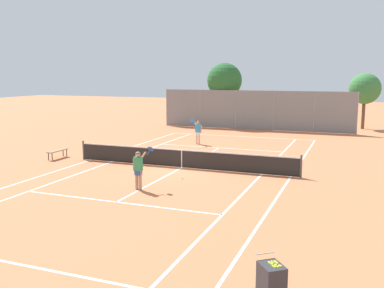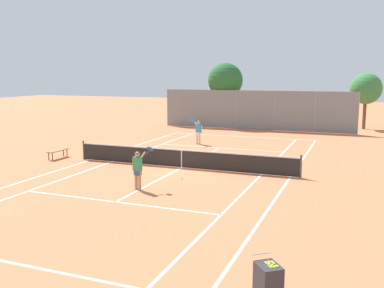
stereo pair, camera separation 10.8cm
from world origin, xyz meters
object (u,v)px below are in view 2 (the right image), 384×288
(tennis_net, at_px, (182,158))
(player_near_side, at_px, (138,168))
(ball_cart, at_px, (268,279))
(player_far_left, at_px, (198,131))
(courtside_bench, at_px, (58,151))
(tree_behind_left, at_px, (225,82))
(loose_tennis_ball_0, at_px, (182,178))
(loose_tennis_ball_3, at_px, (226,166))
(tree_behind_right, at_px, (365,90))

(tennis_net, relative_size, player_near_side, 6.76)
(ball_cart, xyz_separation_m, player_near_side, (-6.79, 6.92, 0.39))
(player_far_left, bearing_deg, courtside_bench, -127.04)
(ball_cart, height_order, player_far_left, player_far_left)
(ball_cart, distance_m, courtside_bench, 18.14)
(player_far_left, xyz_separation_m, tree_behind_left, (-1.39, 10.61, 3.14))
(tennis_net, bearing_deg, loose_tennis_ball_0, -67.13)
(tennis_net, distance_m, loose_tennis_ball_0, 2.44)
(ball_cart, relative_size, tree_behind_left, 0.17)
(ball_cart, xyz_separation_m, loose_tennis_ball_0, (-5.81, 9.24, -0.50))
(tennis_net, distance_m, loose_tennis_ball_3, 2.36)
(tennis_net, xyz_separation_m, courtside_bench, (-7.53, -0.25, -0.10))
(player_far_left, bearing_deg, tree_behind_right, 51.15)
(player_far_left, bearing_deg, player_near_side, -81.47)
(player_far_left, bearing_deg, loose_tennis_ball_3, -58.09)
(player_near_side, relative_size, tree_behind_left, 0.31)
(loose_tennis_ball_0, bearing_deg, player_far_left, 106.17)
(player_near_side, bearing_deg, tree_behind_right, 70.62)
(courtside_bench, bearing_deg, tennis_net, 1.89)
(player_far_left, bearing_deg, tennis_net, -75.96)
(ball_cart, relative_size, loose_tennis_ball_0, 14.58)
(ball_cart, height_order, loose_tennis_ball_3, ball_cart)
(ball_cart, distance_m, tree_behind_right, 32.04)
(ball_cart, height_order, tree_behind_left, tree_behind_left)
(ball_cart, xyz_separation_m, tree_behind_left, (-9.96, 29.37, 3.53))
(tennis_net, height_order, player_far_left, player_far_left)
(loose_tennis_ball_0, bearing_deg, loose_tennis_ball_3, 72.20)
(player_near_side, height_order, loose_tennis_ball_3, player_near_side)
(courtside_bench, height_order, tree_behind_left, tree_behind_left)
(player_near_side, relative_size, loose_tennis_ball_0, 26.88)
(player_far_left, relative_size, loose_tennis_ball_0, 26.88)
(loose_tennis_ball_0, distance_m, loose_tennis_ball_3, 3.52)
(tree_behind_left, bearing_deg, tree_behind_right, 11.72)
(ball_cart, height_order, courtside_bench, ball_cart)
(ball_cart, bearing_deg, player_far_left, 114.55)
(player_near_side, height_order, tree_behind_left, tree_behind_left)
(loose_tennis_ball_3, xyz_separation_m, tree_behind_left, (-5.23, 16.77, 4.04))
(tennis_net, height_order, tree_behind_right, tree_behind_right)
(player_far_left, distance_m, courtside_bench, 9.48)
(tennis_net, distance_m, tree_behind_left, 18.55)
(ball_cart, distance_m, loose_tennis_ball_3, 13.47)
(loose_tennis_ball_0, distance_m, tree_behind_right, 24.15)
(player_near_side, distance_m, tree_behind_right, 26.55)
(ball_cart, xyz_separation_m, player_far_left, (-8.57, 18.76, 0.39))
(player_far_left, xyz_separation_m, loose_tennis_ball_0, (2.76, -9.52, -0.89))
(courtside_bench, xyz_separation_m, tree_behind_left, (4.31, 18.17, 3.66))
(player_near_side, relative_size, loose_tennis_ball_3, 26.88)
(ball_cart, relative_size, player_far_left, 0.54)
(loose_tennis_ball_0, bearing_deg, courtside_bench, 166.95)
(player_near_side, relative_size, tree_behind_right, 0.37)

